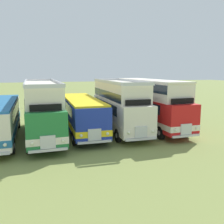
{
  "coord_description": "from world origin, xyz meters",
  "views": [
    {
      "loc": [
        -0.89,
        -20.45,
        5.32
      ],
      "look_at": [
        5.88,
        -0.05,
        1.72
      ],
      "focal_mm": 39.76,
      "sensor_mm": 36.0,
      "label": 1
    }
  ],
  "objects_px": {
    "bus_sixth_in_row": "(119,105)",
    "bus_seventh_in_row": "(150,101)",
    "bus_fourth_in_row": "(42,108)",
    "bus_fifth_in_row": "(82,113)"
  },
  "relations": [
    {
      "from": "bus_fifth_in_row",
      "to": "bus_sixth_in_row",
      "type": "xyz_separation_m",
      "value": [
        3.26,
        -0.5,
        0.6
      ]
    },
    {
      "from": "bus_sixth_in_row",
      "to": "bus_seventh_in_row",
      "type": "height_order",
      "value": "bus_sixth_in_row"
    },
    {
      "from": "bus_fifth_in_row",
      "to": "bus_sixth_in_row",
      "type": "relative_size",
      "value": 1.05
    },
    {
      "from": "bus_sixth_in_row",
      "to": "bus_seventh_in_row",
      "type": "distance_m",
      "value": 3.3
    },
    {
      "from": "bus_fourth_in_row",
      "to": "bus_seventh_in_row",
      "type": "relative_size",
      "value": 0.98
    },
    {
      "from": "bus_fourth_in_row",
      "to": "bus_seventh_in_row",
      "type": "height_order",
      "value": "bus_fourth_in_row"
    },
    {
      "from": "bus_fourth_in_row",
      "to": "bus_sixth_in_row",
      "type": "bearing_deg",
      "value": -1.48
    },
    {
      "from": "bus_fourth_in_row",
      "to": "bus_seventh_in_row",
      "type": "xyz_separation_m",
      "value": [
        9.77,
        0.38,
        0.11
      ]
    },
    {
      "from": "bus_fourth_in_row",
      "to": "bus_seventh_in_row",
      "type": "bearing_deg",
      "value": 2.24
    },
    {
      "from": "bus_fourth_in_row",
      "to": "bus_fifth_in_row",
      "type": "distance_m",
      "value": 3.33
    }
  ]
}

